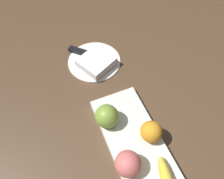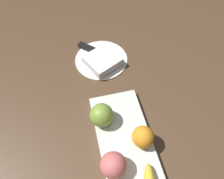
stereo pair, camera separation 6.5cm
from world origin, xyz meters
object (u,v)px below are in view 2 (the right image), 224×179
Objects in this scene: apple at (102,115)px; orange_near_apple at (143,137)px; fruit_tray at (126,146)px; folded_napkin at (102,61)px; dinner_plate at (101,59)px; knife at (91,50)px; peach at (113,165)px.

apple is 0.14m from orange_near_apple.
orange_near_apple is (-0.00, 0.05, 0.04)m from fruit_tray.
fruit_tray is 0.12m from apple.
orange_near_apple reaches higher than folded_napkin.
folded_napkin is at bearing 0.00° from dinner_plate.
fruit_tray reaches higher than dinner_plate.
apple reaches higher than folded_napkin.
dinner_plate is 1.43× the size of knife.
orange_near_apple is at bearing 47.34° from apple.
dinner_plate is at bearing -15.35° from knife.
orange_near_apple is (0.09, 0.10, -0.00)m from apple.
peach is at bearing -7.64° from folded_napkin.
dinner_plate is 0.06m from knife.
peach reaches higher than dinner_plate.
fruit_tray is 4.99× the size of apple.
knife reaches higher than dinner_plate.
peach reaches higher than folded_napkin.
apple is (-0.09, -0.05, 0.05)m from fruit_tray.
peach is 0.35× the size of dinner_plate.
dinner_plate is at bearing 172.81° from peach.
folded_napkin is at bearing -24.38° from knife.
fruit_tray reaches higher than knife.
orange_near_apple is 0.37m from dinner_plate.
orange_near_apple is at bearing -34.80° from knife.
fruit_tray is at bearing 0.00° from folded_napkin.
orange_near_apple is at bearing 90.15° from fruit_tray.
apple reaches higher than orange_near_apple.
knife is at bearing -169.39° from orange_near_apple.
apple is 0.28m from dinner_plate.
dinner_plate is (-0.37, 0.00, -0.01)m from fruit_tray.
peach is 0.63× the size of folded_napkin.
dinner_plate is at bearing 168.85° from apple.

